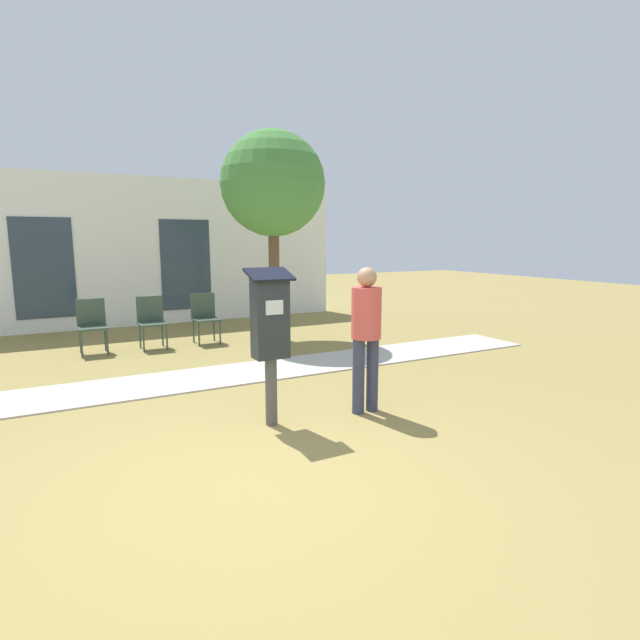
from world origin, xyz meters
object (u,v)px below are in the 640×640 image
(parking_meter, at_px, (270,326))
(outdoor_chair_middle, at_px, (151,318))
(person_standing, at_px, (366,328))
(outdoor_chair_right, at_px, (205,314))
(outdoor_chair_left, at_px, (92,322))

(parking_meter, xyz_separation_m, outdoor_chair_middle, (-0.42, 4.33, -0.49))
(person_standing, distance_m, outdoor_chair_middle, 4.71)
(outdoor_chair_right, bearing_deg, parking_meter, -82.68)
(parking_meter, height_order, person_standing, parking_meter)
(person_standing, relative_size, outdoor_chair_right, 1.76)
(outdoor_chair_left, xyz_separation_m, outdoor_chair_middle, (0.93, -0.05, 0.00))
(outdoor_chair_left, bearing_deg, outdoor_chair_right, -6.71)
(parking_meter, height_order, outdoor_chair_middle, parking_meter)
(parking_meter, xyz_separation_m, outdoor_chair_left, (-1.35, 4.39, -0.49))
(parking_meter, distance_m, outdoor_chair_left, 4.62)
(outdoor_chair_right, bearing_deg, person_standing, -69.08)
(outdoor_chair_middle, bearing_deg, parking_meter, -94.80)
(parking_meter, relative_size, outdoor_chair_left, 1.77)
(outdoor_chair_middle, bearing_deg, person_standing, -82.07)
(parking_meter, height_order, outdoor_chair_right, parking_meter)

